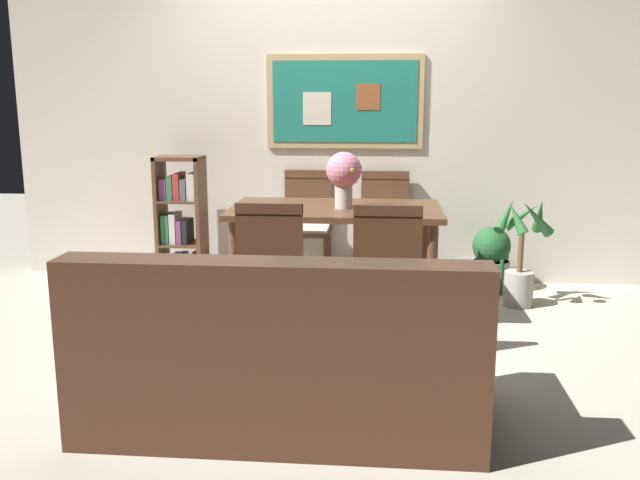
{
  "coord_description": "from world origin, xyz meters",
  "views": [
    {
      "loc": [
        0.43,
        -4.2,
        1.5
      ],
      "look_at": [
        0.07,
        -0.18,
        0.65
      ],
      "focal_mm": 38.67,
      "sensor_mm": 36.0,
      "label": 1
    }
  ],
  "objects_px": {
    "dining_chair_far_right": "(385,219)",
    "dining_chair_near_left": "(273,264)",
    "potted_ivy": "(491,259)",
    "dining_table": "(336,222)",
    "flower_vase": "(344,173)",
    "dining_chair_near_right": "(387,266)",
    "leather_couch": "(280,360)",
    "dining_chair_far_left": "(307,218)",
    "bookshelf": "(181,225)",
    "potted_palm": "(521,257)"
  },
  "relations": [
    {
      "from": "leather_couch",
      "to": "bookshelf",
      "type": "height_order",
      "value": "bookshelf"
    },
    {
      "from": "dining_chair_far_right",
      "to": "potted_palm",
      "type": "height_order",
      "value": "dining_chair_far_right"
    },
    {
      "from": "bookshelf",
      "to": "dining_chair_near_left",
      "type": "bearing_deg",
      "value": -55.21
    },
    {
      "from": "dining_chair_near_right",
      "to": "flower_vase",
      "type": "xyz_separation_m",
      "value": [
        -0.29,
        0.75,
        0.45
      ]
    },
    {
      "from": "bookshelf",
      "to": "leather_couch",
      "type": "bearing_deg",
      "value": -63.77
    },
    {
      "from": "dining_chair_near_left",
      "to": "flower_vase",
      "type": "height_order",
      "value": "flower_vase"
    },
    {
      "from": "flower_vase",
      "to": "dining_chair_far_left",
      "type": "bearing_deg",
      "value": 112.46
    },
    {
      "from": "dining_chair_near_right",
      "to": "leather_couch",
      "type": "height_order",
      "value": "dining_chair_near_right"
    },
    {
      "from": "dining_chair_far_right",
      "to": "potted_palm",
      "type": "bearing_deg",
      "value": -26.27
    },
    {
      "from": "potted_palm",
      "to": "dining_table",
      "type": "bearing_deg",
      "value": -167.94
    },
    {
      "from": "dining_chair_near_right",
      "to": "flower_vase",
      "type": "relative_size",
      "value": 2.4
    },
    {
      "from": "dining_chair_near_left",
      "to": "dining_chair_far_left",
      "type": "relative_size",
      "value": 1.0
    },
    {
      "from": "potted_palm",
      "to": "flower_vase",
      "type": "xyz_separation_m",
      "value": [
        -1.26,
        -0.32,
        0.62
      ]
    },
    {
      "from": "dining_chair_near_left",
      "to": "potted_ivy",
      "type": "height_order",
      "value": "dining_chair_near_left"
    },
    {
      "from": "dining_chair_far_left",
      "to": "potted_ivy",
      "type": "height_order",
      "value": "dining_chair_far_left"
    },
    {
      "from": "dining_chair_near_right",
      "to": "potted_palm",
      "type": "relative_size",
      "value": 1.11
    },
    {
      "from": "dining_table",
      "to": "dining_chair_near_left",
      "type": "relative_size",
      "value": 1.58
    },
    {
      "from": "leather_couch",
      "to": "flower_vase",
      "type": "relative_size",
      "value": 4.75
    },
    {
      "from": "dining_chair_near_right",
      "to": "dining_chair_near_left",
      "type": "distance_m",
      "value": 0.67
    },
    {
      "from": "bookshelf",
      "to": "dining_chair_far_right",
      "type": "bearing_deg",
      "value": 5.88
    },
    {
      "from": "dining_chair_near_left",
      "to": "potted_ivy",
      "type": "distance_m",
      "value": 2.1
    },
    {
      "from": "dining_chair_far_left",
      "to": "potted_ivy",
      "type": "distance_m",
      "value": 1.49
    },
    {
      "from": "dining_chair_near_right",
      "to": "potted_palm",
      "type": "height_order",
      "value": "dining_chair_near_right"
    },
    {
      "from": "flower_vase",
      "to": "leather_couch",
      "type": "bearing_deg",
      "value": -96.69
    },
    {
      "from": "dining_chair_near_right",
      "to": "bookshelf",
      "type": "xyz_separation_m",
      "value": [
        -1.62,
        1.38,
        -0.04
      ]
    },
    {
      "from": "dining_chair_far_right",
      "to": "dining_chair_near_right",
      "type": "bearing_deg",
      "value": -89.65
    },
    {
      "from": "dining_chair_near_right",
      "to": "dining_chair_far_left",
      "type": "xyz_separation_m",
      "value": [
        -0.63,
        1.57,
        0.0
      ]
    },
    {
      "from": "bookshelf",
      "to": "flower_vase",
      "type": "xyz_separation_m",
      "value": [
        1.33,
        -0.63,
        0.49
      ]
    },
    {
      "from": "bookshelf",
      "to": "potted_ivy",
      "type": "height_order",
      "value": "bookshelf"
    },
    {
      "from": "dining_table",
      "to": "flower_vase",
      "type": "xyz_separation_m",
      "value": [
        0.06,
        -0.04,
        0.34
      ]
    },
    {
      "from": "dining_table",
      "to": "potted_palm",
      "type": "xyz_separation_m",
      "value": [
        1.32,
        0.28,
        -0.28
      ]
    },
    {
      "from": "dining_chair_far_left",
      "to": "potted_palm",
      "type": "height_order",
      "value": "dining_chair_far_left"
    },
    {
      "from": "dining_chair_far_right",
      "to": "dining_chair_near_left",
      "type": "bearing_deg",
      "value": -113.12
    },
    {
      "from": "dining_chair_far_right",
      "to": "potted_ivy",
      "type": "xyz_separation_m",
      "value": [
        0.83,
        -0.08,
        -0.29
      ]
    },
    {
      "from": "dining_chair_near_right",
      "to": "dining_chair_far_right",
      "type": "height_order",
      "value": "same"
    },
    {
      "from": "potted_ivy",
      "to": "flower_vase",
      "type": "relative_size",
      "value": 1.33
    },
    {
      "from": "dining_table",
      "to": "potted_ivy",
      "type": "height_order",
      "value": "dining_table"
    },
    {
      "from": "flower_vase",
      "to": "dining_chair_far_right",
      "type": "bearing_deg",
      "value": 70.6
    },
    {
      "from": "dining_chair_far_left",
      "to": "flower_vase",
      "type": "height_order",
      "value": "flower_vase"
    },
    {
      "from": "dining_chair_far_right",
      "to": "dining_chair_far_left",
      "type": "xyz_separation_m",
      "value": [
        -0.62,
        0.02,
        0.0
      ]
    },
    {
      "from": "dining_chair_near_left",
      "to": "potted_palm",
      "type": "height_order",
      "value": "dining_chair_near_left"
    },
    {
      "from": "dining_table",
      "to": "bookshelf",
      "type": "height_order",
      "value": "bookshelf"
    },
    {
      "from": "leather_couch",
      "to": "bookshelf",
      "type": "xyz_separation_m",
      "value": [
        -1.13,
        2.3,
        0.18
      ]
    },
    {
      "from": "dining_table",
      "to": "flower_vase",
      "type": "distance_m",
      "value": 0.35
    },
    {
      "from": "dining_chair_near_right",
      "to": "leather_couch",
      "type": "bearing_deg",
      "value": -118.0
    },
    {
      "from": "potted_palm",
      "to": "flower_vase",
      "type": "distance_m",
      "value": 1.44
    },
    {
      "from": "dining_chair_far_left",
      "to": "flower_vase",
      "type": "bearing_deg",
      "value": -67.54
    },
    {
      "from": "dining_chair_near_left",
      "to": "flower_vase",
      "type": "relative_size",
      "value": 2.4
    },
    {
      "from": "potted_ivy",
      "to": "dining_chair_far_left",
      "type": "bearing_deg",
      "value": 175.76
    },
    {
      "from": "flower_vase",
      "to": "dining_chair_near_left",
      "type": "bearing_deg",
      "value": -116.94
    }
  ]
}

